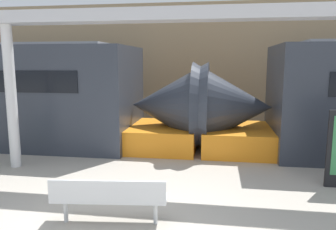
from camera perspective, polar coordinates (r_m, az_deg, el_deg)
The scene contains 4 objects.
station_wall at distance 13.69m, azimuth 2.18°, elevation 8.64°, with size 56.00×0.20×5.00m, color #9E8460.
bench_near at distance 5.48m, azimuth -10.27°, elevation -13.76°, with size 1.89×0.64×0.80m.
support_column_near at distance 8.94m, azimuth -25.64°, elevation 2.73°, with size 0.26×0.26×3.50m, color silver.
canopy_beam at distance 8.96m, azimuth -26.49°, elevation 14.84°, with size 28.00×0.60×0.28m, color #B7B7BC.
Camera 1 is at (1.55, -4.57, 2.60)m, focal length 35.00 mm.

